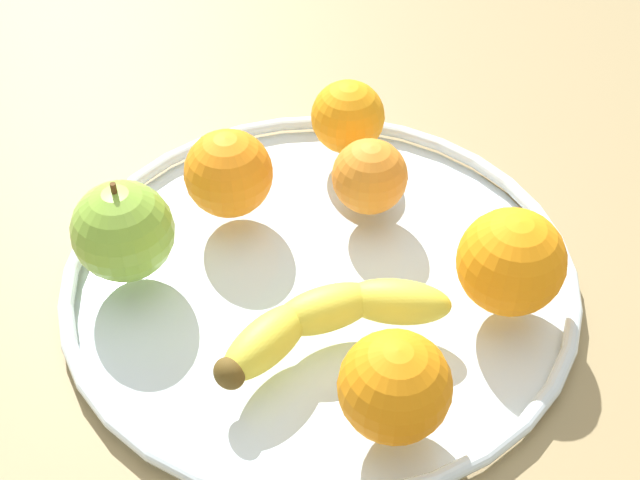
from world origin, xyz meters
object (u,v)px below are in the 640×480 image
Objects in this scene: orange_front_right at (348,117)px; orange_front_left at (370,176)px; apple at (123,231)px; fruit_bowl at (320,275)px; orange_back_left at (511,262)px; orange_back_right at (395,387)px; orange_center at (229,173)px; banana at (327,319)px.

orange_front_left is at bearing 90.86° from orange_front_right.
apple is at bearing 10.33° from orange_front_left.
orange_front_right reaches higher than fruit_bowl.
orange_back_left is 13.93cm from orange_back_right.
orange_center is (-8.45, -5.47, -0.26)cm from apple.
orange_center is 24.08cm from orange_back_right.
orange_center is at bearing -147.06° from apple.
fruit_bowl is at bearing 125.65° from orange_center.
apple is (14.36, -2.77, 4.74)cm from fruit_bowl.
orange_center is 1.16× the size of orange_front_left.
apple is at bearing -10.92° from fruit_bowl.
orange_back_right is 1.14× the size of orange_front_right.
orange_center is 23.35cm from orange_back_left.
apple reaches higher than banana.
orange_front_right is (-5.92, -20.92, 1.57)cm from banana.
orange_center is at bearing -36.51° from orange_back_left.
orange_back_right is (-7.99, 22.72, 0.08)cm from orange_center.
orange_front_right is (-5.15, -14.34, 4.11)cm from fruit_bowl.
orange_center reaches higher than orange_front_left.
orange_center is 12.64cm from orange_front_right.
orange_front_left is at bearing -98.72° from orange_back_right.
orange_back_left reaches higher than banana.
orange_front_right reaches higher than banana.
orange_back_left is at bearing 143.49° from orange_center.
orange_front_right is at bearing -149.35° from apple.
fruit_bowl is 15.78cm from orange_front_right.
orange_center is at bearing -9.61° from orange_front_left.
fruit_bowl is 5.56× the size of orange_center.
orange_center is at bearing -54.35° from fruit_bowl.
orange_front_right is (-11.07, -6.09, -0.36)cm from orange_center.
orange_front_right is at bearing -151.17° from orange_center.
orange_back_left is at bearing -140.67° from orange_back_right.
orange_back_right reaches higher than orange_center.
fruit_bowl is 6.19× the size of orange_front_right.
orange_back_right is at bearing 98.18° from fruit_bowl.
orange_center is 1.11× the size of orange_front_right.
orange_back_right is (-2.08, 14.47, 4.56)cm from fruit_bowl.
orange_center is at bearing -70.61° from orange_back_right.
fruit_bowl is at bearing 169.08° from apple.
apple is at bearing -46.36° from orange_back_right.
banana is at bearing 109.16° from orange_center.
banana is at bearing 74.20° from orange_front_right.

